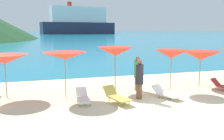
# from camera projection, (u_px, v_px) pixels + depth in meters

# --- Properties ---
(ground_plane) EXTENTS (50.00, 100.00, 0.30)m
(ground_plane) POSITION_uv_depth(u_px,v_px,m) (107.00, 73.00, 20.16)
(ground_plane) COLOR beige
(ocean_water) EXTENTS (650.00, 440.00, 0.02)m
(ocean_water) POSITION_uv_depth(u_px,v_px,m) (43.00, 33.00, 226.04)
(ocean_water) COLOR teal
(ocean_water) RESTS_ON ground_plane
(umbrella_2) EXTENTS (2.31, 2.31, 2.13)m
(umbrella_2) POSITION_uv_depth(u_px,v_px,m) (4.00, 59.00, 12.00)
(umbrella_2) COLOR #9E7F59
(umbrella_2) RESTS_ON ground_plane
(umbrella_3) EXTENTS (2.30, 2.30, 2.25)m
(umbrella_3) POSITION_uv_depth(u_px,v_px,m) (65.00, 56.00, 11.92)
(umbrella_3) COLOR #9E7F59
(umbrella_3) RESTS_ON ground_plane
(umbrella_4) EXTENTS (2.02, 2.02, 2.38)m
(umbrella_4) POSITION_uv_depth(u_px,v_px,m) (115.00, 52.00, 13.52)
(umbrella_4) COLOR #9E7F59
(umbrella_4) RESTS_ON ground_plane
(umbrella_5) EXTENTS (1.93, 1.93, 2.25)m
(umbrella_5) POSITION_uv_depth(u_px,v_px,m) (171.00, 54.00, 13.32)
(umbrella_5) COLOR #9E7F59
(umbrella_5) RESTS_ON ground_plane
(umbrella_6) EXTENTS (2.37, 2.37, 2.08)m
(umbrella_6) POSITION_uv_depth(u_px,v_px,m) (201.00, 55.00, 14.63)
(umbrella_6) COLOR #9E7F59
(umbrella_6) RESTS_ON ground_plane
(lounge_chair_0) EXTENTS (1.09, 1.58, 0.55)m
(lounge_chair_0) POSITION_uv_depth(u_px,v_px,m) (166.00, 93.00, 12.18)
(lounge_chair_0) COLOR white
(lounge_chair_0) RESTS_ON ground_plane
(lounge_chair_2) EXTENTS (1.03, 1.71, 0.68)m
(lounge_chair_2) POSITION_uv_depth(u_px,v_px,m) (116.00, 96.00, 11.41)
(lounge_chair_2) COLOR #D8BF4C
(lounge_chair_2) RESTS_ON ground_plane
(lounge_chair_5) EXTENTS (0.57, 1.52, 0.59)m
(lounge_chair_5) POSITION_uv_depth(u_px,v_px,m) (83.00, 97.00, 11.40)
(lounge_chair_5) COLOR white
(lounge_chair_5) RESTS_ON ground_plane
(beachgoer_0) EXTENTS (0.37, 0.37, 1.91)m
(beachgoer_0) POSITION_uv_depth(u_px,v_px,m) (139.00, 78.00, 11.92)
(beachgoer_0) COLOR brown
(beachgoer_0) RESTS_ON ground_plane
(beachgoer_1) EXTENTS (0.38, 0.38, 1.87)m
(beachgoer_1) POSITION_uv_depth(u_px,v_px,m) (137.00, 73.00, 13.56)
(beachgoer_1) COLOR #A3704C
(beachgoer_1) RESTS_ON ground_plane
(cruise_ship) EXTENTS (53.65, 19.96, 21.85)m
(cruise_ship) POSITION_uv_depth(u_px,v_px,m) (79.00, 22.00, 176.37)
(cruise_ship) COLOR #262D47
(cruise_ship) RESTS_ON ocean_water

